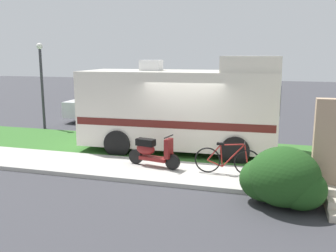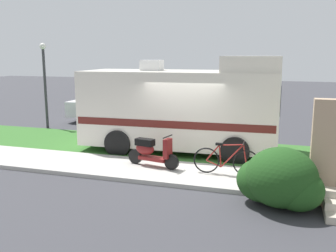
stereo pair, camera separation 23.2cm
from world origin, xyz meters
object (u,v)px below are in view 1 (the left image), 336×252
street_lamp_post (42,77)px  scooter (152,151)px  motorhome_rv (182,107)px  bicycle (227,160)px  pickup_truck_near (136,104)px

street_lamp_post → scooter: bearing=-34.0°
motorhome_rv → bicycle: motorhome_rv is taller
scooter → street_lamp_post: 8.33m
pickup_truck_near → street_lamp_post: (-3.59, -2.40, 1.39)m
bicycle → street_lamp_post: street_lamp_post is taller
pickup_truck_near → street_lamp_post: 4.54m
motorhome_rv → scooter: motorhome_rv is taller
scooter → bicycle: bearing=-2.7°
motorhome_rv → street_lamp_post: size_ratio=1.73×
motorhome_rv → scooter: size_ratio=4.03×
pickup_truck_near → street_lamp_post: street_lamp_post is taller
scooter → pickup_truck_near: pickup_truck_near is taller
scooter → bicycle: size_ratio=0.93×
bicycle → street_lamp_post: size_ratio=0.46×
motorhome_rv → street_lamp_post: 7.43m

